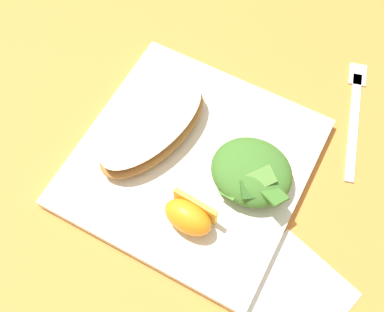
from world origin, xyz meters
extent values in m
plane|color=#C67A33|center=(0.00, 0.00, 0.00)|extent=(3.00, 3.00, 0.00)
cube|color=white|center=(0.00, 0.00, 0.01)|extent=(0.28, 0.28, 0.02)
ellipsoid|color=#A87038|center=(-0.06, 0.01, 0.03)|extent=(0.12, 0.18, 0.03)
ellipsoid|color=brown|center=(-0.06, 0.01, 0.04)|extent=(0.11, 0.17, 0.01)
ellipsoid|color=beige|center=(-0.06, 0.01, 0.05)|extent=(0.11, 0.18, 0.01)
ellipsoid|color=#3D7028|center=(0.08, 0.01, 0.04)|extent=(0.10, 0.09, 0.04)
cube|color=#4C8433|center=(0.06, -0.02, 0.04)|extent=(0.02, 0.03, 0.02)
cube|color=#3D7028|center=(0.11, -0.01, 0.05)|extent=(0.04, 0.03, 0.02)
cube|color=#336023|center=(0.09, -0.01, 0.05)|extent=(0.04, 0.04, 0.01)
cube|color=#5B8E3D|center=(0.09, 0.00, 0.05)|extent=(0.04, 0.04, 0.02)
ellipsoid|color=orange|center=(0.04, -0.08, 0.04)|extent=(0.06, 0.04, 0.04)
cube|color=gold|center=(0.04, -0.06, 0.04)|extent=(0.06, 0.01, 0.03)
cube|color=white|center=(0.18, -0.09, 0.00)|extent=(0.14, 0.14, 0.00)
cube|color=silver|center=(0.16, 0.15, 0.00)|extent=(0.06, 0.17, 0.01)
cube|color=silver|center=(0.14, 0.24, 0.00)|extent=(0.03, 0.04, 0.01)
camera|label=1|loc=(0.12, -0.23, 0.56)|focal=44.48mm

